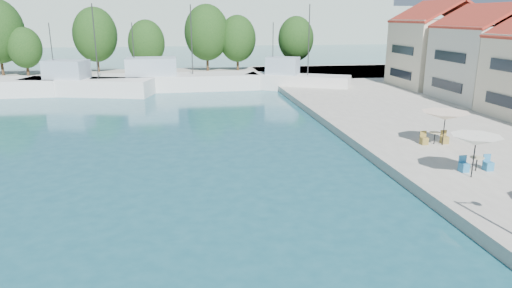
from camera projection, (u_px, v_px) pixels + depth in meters
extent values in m
cube|color=#9F9B8F|center=(161.00, 77.00, 63.74)|extent=(90.00, 16.00, 0.60)
cube|color=#98A699|center=(102.00, 18.00, 146.75)|extent=(180.00, 40.00, 16.00)
cube|color=#98A699|center=(298.00, 23.00, 176.92)|extent=(140.00, 40.00, 12.00)
cube|color=beige|center=(487.00, 63.00, 43.79)|extent=(8.00, 8.50, 7.00)
pyramid|color=#AD3326|center=(495.00, 6.00, 42.36)|extent=(8.40, 8.80, 1.80)
cube|color=beige|center=(437.00, 53.00, 52.28)|extent=(8.60, 8.50, 7.50)
pyramid|color=#AD3326|center=(443.00, 3.00, 50.78)|extent=(9.00, 8.80, 1.80)
cube|color=white|center=(87.00, 89.00, 50.68)|extent=(14.98, 7.53, 2.20)
cube|color=#98ACBC|center=(66.00, 69.00, 50.35)|extent=(4.97, 3.96, 2.00)
cylinder|color=#2D2D2D|center=(95.00, 42.00, 49.15)|extent=(0.12, 0.12, 8.00)
cylinder|color=#2D2D2D|center=(52.00, 51.00, 49.97)|extent=(0.10, 0.10, 6.00)
cube|color=silver|center=(177.00, 84.00, 54.47)|extent=(19.22, 5.37, 2.20)
cube|color=#98ACBC|center=(151.00, 66.00, 53.41)|extent=(5.82, 3.94, 2.00)
cylinder|color=#2D2D2D|center=(192.00, 40.00, 53.42)|extent=(0.12, 0.12, 8.00)
cylinder|color=#2D2D2D|center=(133.00, 49.00, 52.54)|extent=(0.10, 0.10, 6.00)
cube|color=silver|center=(297.00, 84.00, 54.15)|extent=(12.33, 8.37, 2.20)
cube|color=#98ACBC|center=(283.00, 66.00, 54.12)|extent=(4.37, 3.84, 2.00)
cylinder|color=#2D2D2D|center=(309.00, 40.00, 52.41)|extent=(0.12, 0.12, 8.00)
cylinder|color=#2D2D2D|center=(273.00, 48.00, 53.94)|extent=(0.10, 0.10, 6.00)
cylinder|color=#3F2B19|center=(1.00, 58.00, 62.43)|extent=(0.36, 0.36, 4.57)
cylinder|color=#3F2B19|center=(27.00, 65.00, 62.15)|extent=(0.36, 0.36, 2.90)
ellipsoid|color=#133812|center=(25.00, 48.00, 61.52)|extent=(4.41, 4.41, 5.51)
cylinder|color=#3F2B19|center=(97.00, 58.00, 66.41)|extent=(0.36, 0.36, 4.09)
ellipsoid|color=#133812|center=(95.00, 35.00, 65.52)|extent=(6.22, 6.22, 7.77)
cylinder|color=#3F2B19|center=(148.00, 62.00, 64.05)|extent=(0.36, 0.36, 3.32)
ellipsoid|color=#133812|center=(146.00, 43.00, 63.33)|extent=(5.04, 5.04, 6.31)
cylinder|color=#3F2B19|center=(207.00, 56.00, 67.72)|extent=(0.36, 0.36, 4.28)
ellipsoid|color=#133812|center=(207.00, 33.00, 66.80)|extent=(6.51, 6.51, 8.13)
cylinder|color=#3F2B19|center=(238.00, 58.00, 68.32)|extent=(0.36, 0.36, 3.60)
ellipsoid|color=#133812|center=(237.00, 39.00, 67.54)|extent=(5.47, 5.47, 6.84)
cylinder|color=#3F2B19|center=(295.00, 58.00, 69.84)|extent=(0.36, 0.36, 3.53)
ellipsoid|color=#133812|center=(296.00, 39.00, 69.07)|extent=(5.37, 5.37, 6.71)
cylinder|color=black|center=(474.00, 157.00, 22.79)|extent=(0.06, 0.06, 2.18)
cone|color=white|center=(476.00, 140.00, 22.56)|extent=(2.49, 2.49, 0.50)
cylinder|color=black|center=(444.00, 129.00, 28.55)|extent=(0.06, 0.06, 2.14)
cone|color=beige|center=(445.00, 116.00, 28.33)|extent=(2.93, 2.93, 0.50)
cylinder|color=black|center=(476.00, 164.00, 23.91)|extent=(0.06, 0.06, 0.74)
cylinder|color=tan|center=(477.00, 158.00, 23.81)|extent=(0.70, 0.70, 0.04)
cube|color=teal|center=(488.00, 166.00, 24.05)|extent=(0.42, 0.42, 0.46)
cube|color=teal|center=(464.00, 167.00, 23.84)|extent=(0.42, 0.42, 0.46)
cylinder|color=black|center=(434.00, 138.00, 28.99)|extent=(0.06, 0.06, 0.74)
cylinder|color=tan|center=(435.00, 133.00, 28.89)|extent=(0.70, 0.70, 0.04)
cube|color=olive|center=(444.00, 140.00, 29.13)|extent=(0.42, 0.42, 0.46)
cube|color=olive|center=(424.00, 141.00, 28.92)|extent=(0.42, 0.42, 0.46)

